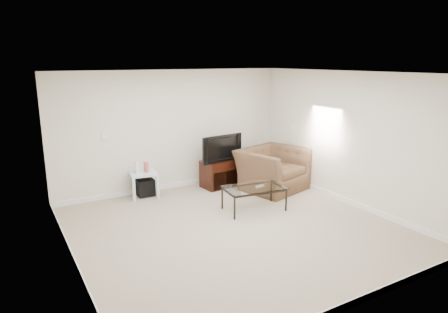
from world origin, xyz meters
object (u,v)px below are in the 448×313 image
tv_stand (219,174)px  recliner (273,162)px  television (220,148)px  subwoofer (145,187)px  coffee_table (254,199)px  side_table (144,184)px

tv_stand → recliner: (0.92, -0.70, 0.29)m
television → subwoofer: bearing=162.5°
subwoofer → recliner: size_ratio=0.25×
tv_stand → television: bearing=-90.0°
tv_stand → recliner: bearing=-42.9°
tv_stand → subwoofer: 1.60m
subwoofer → coffee_table: (1.46, -1.77, 0.04)m
side_table → coffee_table: bearing=-49.5°
television → tv_stand: bearing=88.1°
tv_stand → side_table: 1.63m
subwoofer → recliner: (2.50, -0.94, 0.40)m
tv_stand → coffee_table: (-0.12, -1.52, -0.08)m
subwoofer → recliner: recliner is taller
tv_stand → television: 0.58m
side_table → subwoofer: bearing=26.2°
tv_stand → coffee_table: 1.53m
recliner → tv_stand: bearing=127.7°
television → coffee_table: television is taller
tv_stand → subwoofer: bearing=165.4°
recliner → subwoofer: bearing=144.2°
coffee_table → subwoofer: bearing=129.6°
recliner → coffee_table: bearing=-156.6°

